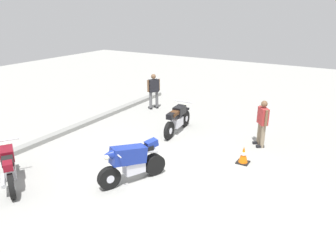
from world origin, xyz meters
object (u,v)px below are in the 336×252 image
person_in_red_shirt (262,121)px  traffic_cone (243,155)px  motorcycle_maroon_cruiser (9,167)px  motorcycle_black_cruiser (177,119)px  person_in_black_shirt (154,89)px  motorcycle_blue_sportbike (132,161)px

person_in_red_shirt → traffic_cone: 1.66m
motorcycle_maroon_cruiser → motorcycle_black_cruiser: (5.49, -1.89, 0.00)m
person_in_black_shirt → traffic_cone: (-3.18, -5.30, -0.64)m
motorcycle_black_cruiser → person_in_red_shirt: 3.03m
person_in_red_shirt → traffic_cone: person_in_red_shirt is taller
person_in_red_shirt → motorcycle_maroon_cruiser: bearing=12.0°
motorcycle_maroon_cruiser → traffic_cone: size_ratio=3.46×
motorcycle_blue_sportbike → motorcycle_maroon_cruiser: motorcycle_blue_sportbike is taller
person_in_black_shirt → traffic_cone: size_ratio=3.03×
motorcycle_black_cruiser → motorcycle_blue_sportbike: bearing=-174.3°
motorcycle_blue_sportbike → motorcycle_black_cruiser: size_ratio=0.89×
person_in_red_shirt → traffic_cone: size_ratio=2.96×
person_in_black_shirt → motorcycle_maroon_cruiser: bearing=123.7°
motorcycle_blue_sportbike → person_in_red_shirt: bearing=175.9°
motorcycle_blue_sportbike → motorcycle_black_cruiser: (3.71, 0.72, -0.07)m
person_in_red_shirt → person_in_black_shirt: bearing=-55.3°
motorcycle_blue_sportbike → traffic_cone: motorcycle_blue_sportbike is taller
person_in_black_shirt → person_in_red_shirt: person_in_black_shirt is taller
motorcycle_black_cruiser → person_in_black_shirt: 3.16m
motorcycle_blue_sportbike → person_in_red_shirt: 4.70m
motorcycle_maroon_cruiser → traffic_cone: bearing=-105.7°
motorcycle_blue_sportbike → motorcycle_black_cruiser: bearing=-144.3°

